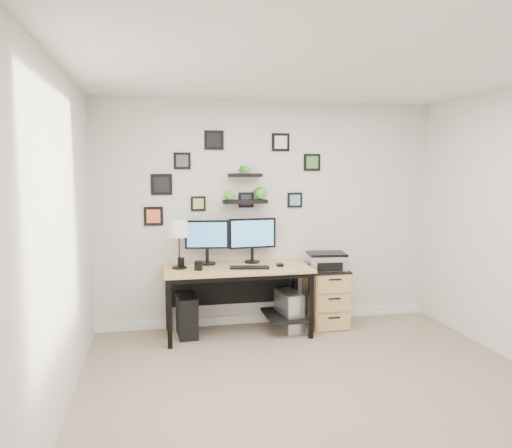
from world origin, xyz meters
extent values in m
plane|color=gray|center=(0.00, 0.00, 0.00)|extent=(4.00, 4.00, 0.00)
plane|color=silver|center=(0.00, 0.00, 2.60)|extent=(4.00, 4.00, 0.00)
plane|color=silver|center=(0.00, 2.00, 1.30)|extent=(4.00, 0.00, 4.00)
plane|color=silver|center=(0.00, -2.00, 1.30)|extent=(4.00, 0.00, 4.00)
plane|color=silver|center=(-2.00, 0.00, 1.30)|extent=(0.00, 4.00, 4.00)
cube|color=white|center=(0.00, 1.99, 0.05)|extent=(4.00, 0.03, 0.10)
cube|color=tan|center=(-0.44, 1.63, 0.73)|extent=(1.60, 0.70, 0.03)
cube|color=black|center=(-0.44, 1.63, 0.69)|extent=(1.54, 0.64, 0.05)
cube|color=black|center=(-0.44, 1.96, 0.46)|extent=(1.44, 0.02, 0.41)
cube|color=black|center=(0.11, 1.63, 0.18)|extent=(0.45, 0.63, 0.03)
cube|color=black|center=(-1.19, 1.33, 0.36)|extent=(0.05, 0.05, 0.72)
cube|color=black|center=(-1.19, 1.93, 0.36)|extent=(0.05, 0.05, 0.72)
cube|color=black|center=(0.31, 1.33, 0.36)|extent=(0.05, 0.05, 0.72)
cube|color=black|center=(0.31, 1.93, 0.36)|extent=(0.05, 0.05, 0.72)
cylinder|color=black|center=(-0.74, 1.86, 0.76)|extent=(0.22, 0.22, 0.02)
cylinder|color=black|center=(-0.74, 1.86, 0.85)|extent=(0.04, 0.04, 0.17)
cube|color=black|center=(-0.74, 1.86, 1.09)|extent=(0.49, 0.11, 0.32)
cube|color=#3F8CCC|center=(-0.75, 1.84, 1.09)|extent=(0.44, 0.07, 0.28)
cylinder|color=black|center=(-0.23, 1.87, 0.76)|extent=(0.19, 0.19, 0.02)
cylinder|color=black|center=(-0.23, 1.87, 0.84)|extent=(0.04, 0.04, 0.16)
cube|color=black|center=(-0.23, 1.87, 1.09)|extent=(0.55, 0.07, 0.34)
cube|color=#3F8CCC|center=(-0.22, 1.85, 1.09)|extent=(0.50, 0.04, 0.30)
cube|color=black|center=(-0.32, 1.55, 0.76)|extent=(0.44, 0.21, 0.02)
cube|color=black|center=(0.03, 1.60, 0.77)|extent=(0.07, 0.11, 0.03)
cylinder|color=black|center=(-1.06, 1.70, 0.76)|extent=(0.16, 0.16, 0.01)
cylinder|color=black|center=(-1.06, 1.70, 1.00)|extent=(0.01, 0.01, 0.48)
cone|color=white|center=(-1.06, 1.70, 1.19)|extent=(0.26, 0.26, 0.18)
cylinder|color=black|center=(-0.87, 1.57, 0.80)|extent=(0.09, 0.09, 0.10)
cylinder|color=black|center=(-1.04, 1.82, 0.80)|extent=(0.08, 0.08, 0.10)
cube|color=black|center=(-0.99, 1.70, 0.22)|extent=(0.22, 0.46, 0.45)
cube|color=gray|center=(0.15, 1.65, 0.22)|extent=(0.25, 0.46, 0.44)
cube|color=silver|center=(0.18, 1.43, 0.22)|extent=(0.18, 0.03, 0.42)
cube|color=tan|center=(0.63, 1.73, 0.33)|extent=(0.42, 0.50, 0.65)
cube|color=black|center=(0.63, 1.73, 0.66)|extent=(0.43, 0.51, 0.02)
cube|color=tan|center=(0.63, 1.47, 0.11)|extent=(0.39, 0.02, 0.18)
cylinder|color=black|center=(0.63, 1.46, 0.17)|extent=(0.14, 0.02, 0.02)
cube|color=tan|center=(0.63, 1.47, 0.33)|extent=(0.39, 0.02, 0.18)
cylinder|color=black|center=(0.63, 1.46, 0.39)|extent=(0.14, 0.02, 0.02)
cube|color=tan|center=(0.63, 1.47, 0.54)|extent=(0.39, 0.02, 0.18)
cylinder|color=black|center=(0.63, 1.46, 0.60)|extent=(0.14, 0.02, 0.02)
cube|color=silver|center=(0.61, 1.71, 0.75)|extent=(0.46, 0.37, 0.16)
cube|color=black|center=(0.61, 1.71, 0.85)|extent=(0.46, 0.37, 0.03)
cube|color=black|center=(0.60, 1.53, 0.73)|extent=(0.29, 0.05, 0.10)
cube|color=black|center=(-0.30, 1.91, 1.45)|extent=(0.50, 0.18, 0.04)
cube|color=black|center=(-0.30, 1.90, 1.75)|extent=(0.38, 0.15, 0.04)
imported|color=green|center=(-0.47, 1.91, 1.60)|extent=(0.15, 0.12, 0.27)
imported|color=green|center=(-0.13, 1.91, 1.60)|extent=(0.15, 0.15, 0.27)
imported|color=green|center=(-0.30, 1.90, 1.90)|extent=(0.13, 0.09, 0.25)
cube|color=black|center=(-1.00, 1.99, 1.91)|extent=(0.19, 0.02, 0.19)
cube|color=#43454A|center=(-1.00, 1.98, 1.91)|extent=(0.13, 0.00, 0.13)
cube|color=black|center=(0.52, 1.99, 1.90)|extent=(0.20, 0.02, 0.20)
cube|color=#497C38|center=(0.52, 1.98, 1.90)|extent=(0.14, 0.00, 0.14)
cube|color=black|center=(-1.33, 1.99, 1.30)|extent=(0.21, 0.02, 0.21)
cube|color=orange|center=(-1.33, 1.98, 1.30)|extent=(0.15, 0.00, 0.15)
cube|color=black|center=(0.13, 1.99, 2.13)|extent=(0.21, 0.02, 0.21)
cube|color=white|center=(0.13, 1.98, 2.13)|extent=(0.15, 0.00, 0.15)
cube|color=black|center=(0.31, 1.99, 1.46)|extent=(0.18, 0.02, 0.18)
cube|color=#6192AA|center=(0.31, 1.98, 1.46)|extent=(0.12, 0.00, 0.12)
cube|color=black|center=(-0.64, 1.99, 2.14)|extent=(0.22, 0.02, 0.22)
cube|color=black|center=(-0.64, 1.98, 2.14)|extent=(0.15, 0.00, 0.15)
cube|color=black|center=(-0.27, 1.99, 1.46)|extent=(0.18, 0.02, 0.18)
cube|color=#2D2D33|center=(-0.27, 1.98, 1.46)|extent=(0.12, 0.00, 0.12)
cube|color=black|center=(-0.82, 1.99, 1.43)|extent=(0.17, 0.02, 0.17)
cube|color=tan|center=(-0.82, 1.98, 1.43)|extent=(0.12, 0.00, 0.12)
cube|color=black|center=(-1.23, 1.99, 1.65)|extent=(0.23, 0.02, 0.23)
cube|color=black|center=(-1.23, 1.98, 1.65)|extent=(0.16, 0.00, 0.16)
camera|label=1|loc=(-1.33, -3.66, 1.84)|focal=35.00mm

